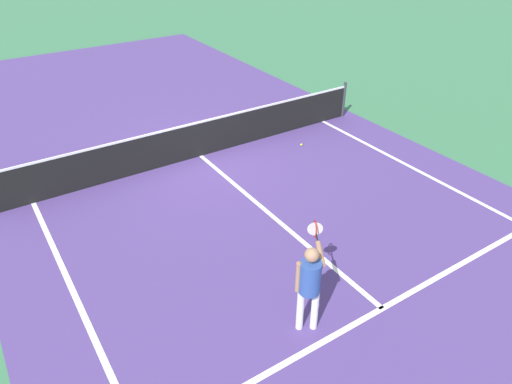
{
  "coord_description": "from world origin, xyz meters",
  "views": [
    {
      "loc": [
        -4.7,
        -9.87,
        5.63
      ],
      "look_at": [
        -0.64,
        -3.62,
        1.0
      ],
      "focal_mm": 32.95,
      "sensor_mm": 36.0,
      "label": 1
    }
  ],
  "objects": [
    {
      "name": "line_sideline_right",
      "position": [
        4.11,
        -5.95,
        0.0
      ],
      "size": [
        0.1,
        11.89,
        0.01
      ],
      "primitive_type": "cube",
      "color": "white",
      "rests_on": "ground_plane"
    },
    {
      "name": "line_service_near",
      "position": [
        0.0,
        -6.4,
        0.0
      ],
      "size": [
        8.22,
        0.1,
        0.01
      ],
      "primitive_type": "cube",
      "color": "white",
      "rests_on": "ground_plane"
    },
    {
      "name": "line_center_service",
      "position": [
        0.0,
        -3.2,
        0.0
      ],
      "size": [
        0.1,
        6.4,
        0.01
      ],
      "primitive_type": "cube",
      "color": "white",
      "rests_on": "ground_plane"
    },
    {
      "name": "net",
      "position": [
        0.0,
        0.0,
        0.49
      ],
      "size": [
        9.83,
        0.09,
        1.07
      ],
      "color": "#33383D",
      "rests_on": "ground_plane"
    },
    {
      "name": "tennis_ball_near_net",
      "position": [
        2.55,
        -0.95,
        0.03
      ],
      "size": [
        0.07,
        0.07,
        0.07
      ],
      "primitive_type": "sphere",
      "color": "#CCE033",
      "rests_on": "ground_plane"
    },
    {
      "name": "court_surface_inbounds",
      "position": [
        0.0,
        0.0,
        0.0
      ],
      "size": [
        10.62,
        24.4,
        0.0
      ],
      "primitive_type": "cube",
      "color": "#4C387A",
      "rests_on": "ground_plane"
    },
    {
      "name": "ground_plane",
      "position": [
        0.0,
        0.0,
        0.0
      ],
      "size": [
        60.0,
        60.0,
        0.0
      ],
      "primitive_type": "plane",
      "color": "#38724C"
    },
    {
      "name": "player_near",
      "position": [
        -1.26,
        -6.01,
        0.96
      ],
      "size": [
        0.89,
        0.93,
        1.55
      ],
      "color": "white",
      "rests_on": "ground_plane"
    }
  ]
}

